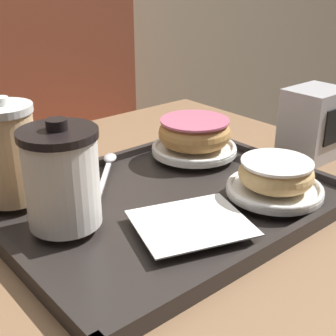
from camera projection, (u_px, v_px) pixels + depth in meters
cafe_table at (182, 296)px, 0.77m from camera, size 0.81×0.88×0.70m
serving_tray at (168, 203)px, 0.69m from camera, size 0.48×0.37×0.02m
napkin_paper at (191, 223)px, 0.60m from camera, size 0.17×0.16×0.00m
coffee_cup_front at (62, 177)px, 0.58m from camera, size 0.10×0.10×0.14m
coffee_cup_rear at (8, 153)px, 0.64m from camera, size 0.08×0.08×0.15m
plate_with_chocolate_donut at (274, 189)px, 0.68m from camera, size 0.14×0.14×0.01m
donut_chocolate_glazed at (276, 173)px, 0.67m from camera, size 0.11×0.11×0.04m
plate_with_plain_donut at (194, 148)px, 0.83m from camera, size 0.15×0.15×0.01m
donut_plain at (194, 132)px, 0.82m from camera, size 0.13×0.13×0.05m
spoon at (108, 164)px, 0.77m from camera, size 0.11×0.13×0.01m
napkin_dispenser at (314, 124)px, 0.85m from camera, size 0.10×0.09×0.13m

